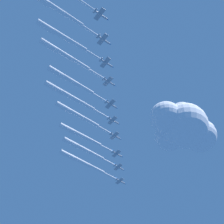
{
  "coord_description": "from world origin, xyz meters",
  "views": [
    {
      "loc": [
        85.55,
        124.93,
        -17.42
      ],
      "look_at": [
        0.0,
        0.0,
        182.77
      ],
      "focal_mm": 60.12,
      "sensor_mm": 36.0,
      "label": 1
    }
  ],
  "objects_px": {
    "jet_port_outer": "(71,81)",
    "jet_starboard_outer": "(65,55)",
    "jet_starboard_inner": "(81,135)",
    "jet_port_mid": "(78,115)",
    "jet_starboard_mid": "(70,96)",
    "jet_trail_port": "(62,36)",
    "jet_lead": "(82,162)",
    "jet_port_inner": "(84,149)",
    "jet_trail_starboard": "(58,10)"
  },
  "relations": [
    {
      "from": "jet_port_inner",
      "to": "jet_port_outer",
      "type": "height_order",
      "value": "jet_port_inner"
    },
    {
      "from": "jet_starboard_inner",
      "to": "jet_trail_port",
      "type": "distance_m",
      "value": 76.14
    },
    {
      "from": "jet_port_mid",
      "to": "jet_lead",
      "type": "bearing_deg",
      "value": -125.91
    },
    {
      "from": "jet_port_mid",
      "to": "jet_port_outer",
      "type": "height_order",
      "value": "jet_port_mid"
    },
    {
      "from": "jet_lead",
      "to": "jet_trail_port",
      "type": "relative_size",
      "value": 1.14
    },
    {
      "from": "jet_port_mid",
      "to": "jet_port_outer",
      "type": "xyz_separation_m",
      "value": [
        18.59,
        23.47,
        -3.82
      ]
    },
    {
      "from": "jet_lead",
      "to": "jet_port_inner",
      "type": "height_order",
      "value": "jet_port_inner"
    },
    {
      "from": "jet_port_inner",
      "to": "jet_trail_starboard",
      "type": "height_order",
      "value": "jet_port_inner"
    },
    {
      "from": "jet_starboard_mid",
      "to": "jet_starboard_outer",
      "type": "xyz_separation_m",
      "value": [
        17.44,
        23.73,
        1.46
      ]
    },
    {
      "from": "jet_lead",
      "to": "jet_port_mid",
      "type": "xyz_separation_m",
      "value": [
        25.68,
        35.47,
        1.09
      ]
    },
    {
      "from": "jet_starboard_mid",
      "to": "jet_port_mid",
      "type": "bearing_deg",
      "value": -137.76
    },
    {
      "from": "jet_port_mid",
      "to": "jet_port_outer",
      "type": "distance_m",
      "value": 30.18
    },
    {
      "from": "jet_trail_port",
      "to": "jet_port_outer",
      "type": "bearing_deg",
      "value": -130.64
    },
    {
      "from": "jet_lead",
      "to": "jet_port_inner",
      "type": "bearing_deg",
      "value": 62.56
    },
    {
      "from": "jet_starboard_mid",
      "to": "jet_trail_port",
      "type": "bearing_deg",
      "value": 53.71
    },
    {
      "from": "jet_starboard_inner",
      "to": "jet_starboard_mid",
      "type": "distance_m",
      "value": 33.1
    },
    {
      "from": "jet_lead",
      "to": "jet_starboard_mid",
      "type": "xyz_separation_m",
      "value": [
        38.25,
        46.88,
        -0.58
      ]
    },
    {
      "from": "jet_port_mid",
      "to": "jet_trail_port",
      "type": "bearing_deg",
      "value": 50.48
    },
    {
      "from": "jet_port_inner",
      "to": "jet_trail_port",
      "type": "height_order",
      "value": "jet_port_inner"
    },
    {
      "from": "jet_starboard_mid",
      "to": "jet_starboard_outer",
      "type": "distance_m",
      "value": 29.48
    },
    {
      "from": "jet_lead",
      "to": "jet_port_mid",
      "type": "height_order",
      "value": "jet_port_mid"
    },
    {
      "from": "jet_port_mid",
      "to": "jet_starboard_inner",
      "type": "bearing_deg",
      "value": -129.36
    },
    {
      "from": "jet_lead",
      "to": "jet_starboard_inner",
      "type": "bearing_deg",
      "value": 56.11
    },
    {
      "from": "jet_lead",
      "to": "jet_starboard_outer",
      "type": "relative_size",
      "value": 1.09
    },
    {
      "from": "jet_port_inner",
      "to": "jet_port_mid",
      "type": "xyz_separation_m",
      "value": [
        19.56,
        23.67,
        1.01
      ]
    },
    {
      "from": "jet_port_outer",
      "to": "jet_port_mid",
      "type": "bearing_deg",
      "value": -128.39
    },
    {
      "from": "jet_starboard_mid",
      "to": "jet_lead",
      "type": "bearing_deg",
      "value": -129.21
    },
    {
      "from": "jet_port_inner",
      "to": "jet_starboard_mid",
      "type": "xyz_separation_m",
      "value": [
        32.13,
        35.08,
        -0.66
      ]
    },
    {
      "from": "jet_starboard_inner",
      "to": "jet_starboard_outer",
      "type": "height_order",
      "value": "jet_starboard_outer"
    },
    {
      "from": "jet_starboard_outer",
      "to": "jet_trail_port",
      "type": "distance_m",
      "value": 14.02
    },
    {
      "from": "jet_starboard_inner",
      "to": "jet_starboard_mid",
      "type": "relative_size",
      "value": 0.92
    },
    {
      "from": "jet_starboard_inner",
      "to": "jet_lead",
      "type": "bearing_deg",
      "value": -123.89
    },
    {
      "from": "jet_starboard_inner",
      "to": "jet_trail_starboard",
      "type": "xyz_separation_m",
      "value": [
        58.58,
        71.1,
        -0.3
      ]
    },
    {
      "from": "jet_port_mid",
      "to": "jet_trail_port",
      "type": "xyz_separation_m",
      "value": [
        38.14,
        46.24,
        -2.91
      ]
    },
    {
      "from": "jet_port_inner",
      "to": "jet_starboard_outer",
      "type": "bearing_deg",
      "value": 49.88
    },
    {
      "from": "jet_lead",
      "to": "jet_trail_starboard",
      "type": "distance_m",
      "value": 119.67
    },
    {
      "from": "jet_lead",
      "to": "jet_trail_starboard",
      "type": "bearing_deg",
      "value": 51.81
    },
    {
      "from": "jet_starboard_mid",
      "to": "jet_trail_port",
      "type": "xyz_separation_m",
      "value": [
        25.57,
        34.82,
        -1.24
      ]
    },
    {
      "from": "jet_starboard_inner",
      "to": "jet_starboard_mid",
      "type": "xyz_separation_m",
      "value": [
        22.85,
        23.94,
        0.67
      ]
    },
    {
      "from": "jet_lead",
      "to": "jet_port_mid",
      "type": "bearing_deg",
      "value": 54.09
    },
    {
      "from": "jet_starboard_inner",
      "to": "jet_starboard_mid",
      "type": "height_order",
      "value": "jet_starboard_mid"
    },
    {
      "from": "jet_port_outer",
      "to": "jet_starboard_outer",
      "type": "relative_size",
      "value": 0.96
    },
    {
      "from": "jet_lead",
      "to": "jet_starboard_inner",
      "type": "relative_size",
      "value": 1.12
    },
    {
      "from": "jet_starboard_inner",
      "to": "jet_port_mid",
      "type": "distance_m",
      "value": 16.37
    },
    {
      "from": "jet_port_inner",
      "to": "jet_starboard_inner",
      "type": "bearing_deg",
      "value": 50.2
    },
    {
      "from": "jet_starboard_mid",
      "to": "jet_starboard_outer",
      "type": "bearing_deg",
      "value": 53.69
    },
    {
      "from": "jet_lead",
      "to": "jet_trail_port",
      "type": "distance_m",
      "value": 103.69
    },
    {
      "from": "jet_port_mid",
      "to": "jet_port_outer",
      "type": "bearing_deg",
      "value": 51.61
    },
    {
      "from": "jet_port_mid",
      "to": "jet_starboard_outer",
      "type": "distance_m",
      "value": 46.22
    },
    {
      "from": "jet_port_inner",
      "to": "jet_trail_port",
      "type": "xyz_separation_m",
      "value": [
        57.7,
        69.91,
        -1.9
      ]
    }
  ]
}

